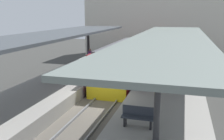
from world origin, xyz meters
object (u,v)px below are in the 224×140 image
object	(u,v)px
commuter_train	(125,62)
passenger_near_bench	(90,58)
platform_bench	(138,116)
platform_sign	(178,57)

from	to	relation	value
commuter_train	passenger_near_bench	world-z (taller)	commuter_train
platform_bench	platform_sign	distance (m)	8.82
commuter_train	platform_sign	world-z (taller)	commuter_train
passenger_near_bench	commuter_train	bearing A→B (deg)	-11.37
passenger_near_bench	platform_bench	bearing A→B (deg)	-59.86
commuter_train	platform_bench	world-z (taller)	commuter_train
platform_bench	platform_sign	xyz separation A→B (m)	(1.34, 8.64, 1.16)
commuter_train	platform_bench	bearing A→B (deg)	-73.90
commuter_train	platform_sign	bearing A→B (deg)	-19.78
platform_sign	commuter_train	bearing A→B (deg)	160.22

